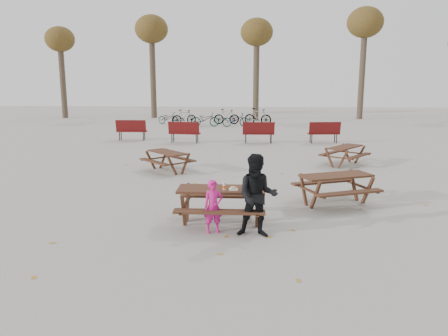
# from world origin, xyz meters

# --- Properties ---
(ground) EXTENTS (80.00, 80.00, 0.00)m
(ground) POSITION_xyz_m (0.00, 0.00, 0.00)
(ground) COLOR gray
(ground) RESTS_ON ground
(main_picnic_table) EXTENTS (1.80, 1.45, 0.78)m
(main_picnic_table) POSITION_xyz_m (0.00, 0.00, 0.59)
(main_picnic_table) COLOR #3D2016
(main_picnic_table) RESTS_ON ground
(food_tray) EXTENTS (0.18, 0.11, 0.03)m
(food_tray) POSITION_xyz_m (0.26, -0.15, 0.79)
(food_tray) COLOR white
(food_tray) RESTS_ON main_picnic_table
(bread_roll) EXTENTS (0.14, 0.06, 0.05)m
(bread_roll) POSITION_xyz_m (0.26, -0.15, 0.83)
(bread_roll) COLOR tan
(bread_roll) RESTS_ON food_tray
(soda_bottle) EXTENTS (0.07, 0.07, 0.17)m
(soda_bottle) POSITION_xyz_m (0.07, -0.13, 0.85)
(soda_bottle) COLOR silver
(soda_bottle) RESTS_ON main_picnic_table
(child) EXTENTS (0.45, 0.37, 1.07)m
(child) POSITION_xyz_m (-0.12, -0.52, 0.53)
(child) COLOR #D41A82
(child) RESTS_ON ground
(adult) EXTENTS (0.81, 0.64, 1.62)m
(adult) POSITION_xyz_m (0.74, -0.70, 0.81)
(adult) COLOR black
(adult) RESTS_ON ground
(picnic_table_east) EXTENTS (2.11, 1.93, 0.74)m
(picnic_table_east) POSITION_xyz_m (2.68, 1.64, 0.37)
(picnic_table_east) COLOR #3D2016
(picnic_table_east) RESTS_ON ground
(picnic_table_north) EXTENTS (1.96, 1.97, 0.66)m
(picnic_table_north) POSITION_xyz_m (-2.12, 5.23, 0.33)
(picnic_table_north) COLOR #3D2016
(picnic_table_north) RESTS_ON ground
(picnic_table_far) EXTENTS (1.96, 2.01, 0.67)m
(picnic_table_far) POSITION_xyz_m (3.95, 6.68, 0.34)
(picnic_table_far) COLOR #3D2016
(picnic_table_far) RESTS_ON ground
(park_bench_row) EXTENTS (10.98, 1.31, 1.03)m
(park_bench_row) POSITION_xyz_m (-0.69, 12.15, 0.52)
(park_bench_row) COLOR #5D1213
(park_bench_row) RESTS_ON ground
(bicycle_row) EXTENTS (7.83, 2.32, 1.10)m
(bicycle_row) POSITION_xyz_m (-1.66, 20.12, 0.49)
(bicycle_row) COLOR black
(bicycle_row) RESTS_ON ground
(tree_row) EXTENTS (32.17, 3.52, 8.26)m
(tree_row) POSITION_xyz_m (0.90, 25.15, 6.19)
(tree_row) COLOR #382B21
(tree_row) RESTS_ON ground
(fallen_leaves) EXTENTS (11.00, 11.00, 0.01)m
(fallen_leaves) POSITION_xyz_m (0.50, 2.50, 0.00)
(fallen_leaves) COLOR #AA7728
(fallen_leaves) RESTS_ON ground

